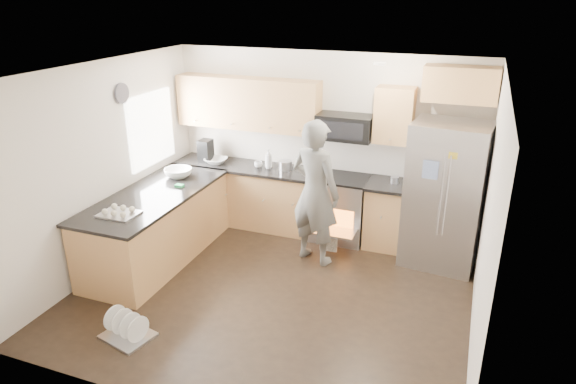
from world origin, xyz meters
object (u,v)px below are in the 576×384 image
at_px(person, 315,193).
at_px(stove_range, 340,194).
at_px(refrigerator, 445,196).
at_px(dish_rack, 127,330).

bearing_deg(person, stove_range, -82.27).
bearing_deg(refrigerator, person, -155.65).
relative_size(stove_range, refrigerator, 0.95).
bearing_deg(person, refrigerator, -143.69).
distance_m(refrigerator, person, 1.64).
bearing_deg(stove_range, dish_rack, -115.53).
relative_size(stove_range, dish_rack, 3.10).
height_order(refrigerator, person, person).
bearing_deg(dish_rack, person, 60.04).
xyz_separation_m(refrigerator, dish_rack, (-2.86, -2.78, -0.86)).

